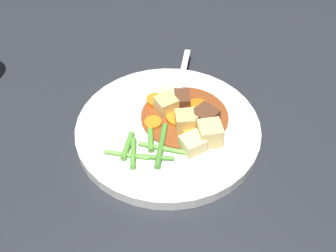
% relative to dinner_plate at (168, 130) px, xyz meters
% --- Properties ---
extents(ground_plane, '(3.00, 3.00, 0.00)m').
position_rel_dinner_plate_xyz_m(ground_plane, '(0.00, 0.00, -0.01)').
color(ground_plane, '#26282D').
extents(dinner_plate, '(0.28, 0.28, 0.02)m').
position_rel_dinner_plate_xyz_m(dinner_plate, '(0.00, 0.00, 0.00)').
color(dinner_plate, white).
rests_on(dinner_plate, ground_plane).
extents(stew_sauce, '(0.13, 0.13, 0.00)m').
position_rel_dinner_plate_xyz_m(stew_sauce, '(0.03, -0.00, 0.01)').
color(stew_sauce, brown).
rests_on(stew_sauce, dinner_plate).
extents(carrot_slice_0, '(0.05, 0.05, 0.01)m').
position_rel_dinner_plate_xyz_m(carrot_slice_0, '(0.02, -0.00, 0.01)').
color(carrot_slice_0, orange).
rests_on(carrot_slice_0, dinner_plate).
extents(carrot_slice_1, '(0.04, 0.04, 0.01)m').
position_rel_dinner_plate_xyz_m(carrot_slice_1, '(0.06, -0.00, 0.01)').
color(carrot_slice_1, orange).
rests_on(carrot_slice_1, dinner_plate).
extents(carrot_slice_2, '(0.04, 0.04, 0.01)m').
position_rel_dinner_plate_xyz_m(carrot_slice_2, '(0.01, 0.05, 0.01)').
color(carrot_slice_2, orange).
rests_on(carrot_slice_2, dinner_plate).
extents(carrot_slice_3, '(0.05, 0.05, 0.01)m').
position_rel_dinner_plate_xyz_m(carrot_slice_3, '(0.04, -0.04, 0.01)').
color(carrot_slice_3, orange).
rests_on(carrot_slice_3, dinner_plate).
extents(carrot_slice_4, '(0.04, 0.04, 0.01)m').
position_rel_dinner_plate_xyz_m(carrot_slice_4, '(-0.02, 0.01, 0.01)').
color(carrot_slice_4, orange).
rests_on(carrot_slice_4, dinner_plate).
extents(carrot_slice_5, '(0.04, 0.04, 0.01)m').
position_rel_dinner_plate_xyz_m(carrot_slice_5, '(0.02, -0.04, 0.01)').
color(carrot_slice_5, orange).
rests_on(carrot_slice_5, dinner_plate).
extents(potato_chunk_0, '(0.03, 0.03, 0.02)m').
position_rel_dinner_plate_xyz_m(potato_chunk_0, '(0.03, 0.04, 0.02)').
color(potato_chunk_0, '#EAD68C').
rests_on(potato_chunk_0, dinner_plate).
extents(potato_chunk_1, '(0.04, 0.04, 0.03)m').
position_rel_dinner_plate_xyz_m(potato_chunk_1, '(0.02, -0.02, 0.02)').
color(potato_chunk_1, '#DBBC6B').
rests_on(potato_chunk_1, dinner_plate).
extents(potato_chunk_2, '(0.04, 0.04, 0.03)m').
position_rel_dinner_plate_xyz_m(potato_chunk_2, '(0.03, -0.06, 0.02)').
color(potato_chunk_2, '#E5CC7A').
rests_on(potato_chunk_2, dinner_plate).
extents(potato_chunk_3, '(0.03, 0.03, 0.02)m').
position_rel_dinner_plate_xyz_m(potato_chunk_3, '(0.00, -0.06, 0.02)').
color(potato_chunk_3, '#EAD68C').
rests_on(potato_chunk_3, dinner_plate).
extents(potato_chunk_4, '(0.03, 0.03, 0.03)m').
position_rel_dinner_plate_xyz_m(potato_chunk_4, '(0.02, 0.03, 0.02)').
color(potato_chunk_4, '#DBBC6B').
rests_on(potato_chunk_4, dinner_plate).
extents(potato_chunk_5, '(0.02, 0.02, 0.02)m').
position_rel_dinner_plate_xyz_m(potato_chunk_5, '(0.03, -0.02, 0.02)').
color(potato_chunk_5, '#DBBC6B').
rests_on(potato_chunk_5, dinner_plate).
extents(meat_chunk_0, '(0.04, 0.04, 0.02)m').
position_rel_dinner_plate_xyz_m(meat_chunk_0, '(0.05, -0.03, 0.02)').
color(meat_chunk_0, '#56331E').
rests_on(meat_chunk_0, dinner_plate).
extents(meat_chunk_1, '(0.04, 0.04, 0.02)m').
position_rel_dinner_plate_xyz_m(meat_chunk_1, '(0.05, 0.03, 0.02)').
color(meat_chunk_1, '#56331E').
rests_on(meat_chunk_1, dinner_plate).
extents(green_bean_0, '(0.05, 0.05, 0.01)m').
position_rel_dinner_plate_xyz_m(green_bean_0, '(-0.08, -0.01, 0.01)').
color(green_bean_0, '#66AD42').
rests_on(green_bean_0, dinner_plate).
extents(green_bean_1, '(0.05, 0.06, 0.01)m').
position_rel_dinner_plate_xyz_m(green_bean_1, '(-0.03, -0.03, 0.01)').
color(green_bean_1, '#66AD42').
rests_on(green_bean_1, dinner_plate).
extents(green_bean_2, '(0.04, 0.04, 0.01)m').
position_rel_dinner_plate_xyz_m(green_bean_2, '(-0.07, -0.00, 0.01)').
color(green_bean_2, '#599E38').
rests_on(green_bean_2, dinner_plate).
extents(green_bean_3, '(0.04, 0.05, 0.01)m').
position_rel_dinner_plate_xyz_m(green_bean_3, '(-0.04, -0.01, 0.01)').
color(green_bean_3, '#599E38').
rests_on(green_bean_3, dinner_plate).
extents(green_bean_4, '(0.05, 0.04, 0.01)m').
position_rel_dinner_plate_xyz_m(green_bean_4, '(-0.06, -0.04, 0.01)').
color(green_bean_4, '#4C8E33').
rests_on(green_bean_4, dinner_plate).
extents(green_bean_5, '(0.06, 0.06, 0.01)m').
position_rel_dinner_plate_xyz_m(green_bean_5, '(-0.03, -0.03, 0.01)').
color(green_bean_5, '#4C8E33').
rests_on(green_bean_5, dinner_plate).
extents(green_bean_6, '(0.04, 0.05, 0.01)m').
position_rel_dinner_plate_xyz_m(green_bean_6, '(-0.07, -0.02, 0.01)').
color(green_bean_6, '#599E38').
rests_on(green_bean_6, dinner_plate).
extents(fork, '(0.14, 0.13, 0.00)m').
position_rel_dinner_plate_xyz_m(fork, '(0.07, 0.06, 0.01)').
color(fork, silver).
rests_on(fork, dinner_plate).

